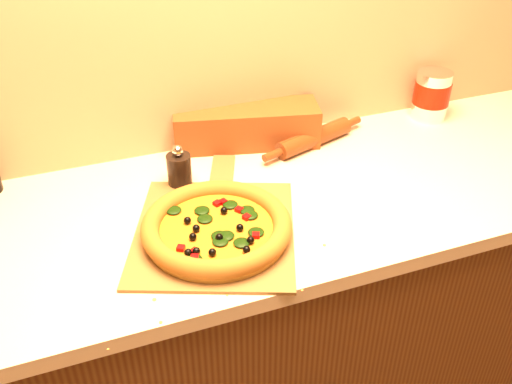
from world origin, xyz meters
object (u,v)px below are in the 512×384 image
(pepper_grinder, at_px, (179,169))
(coffee_canister, at_px, (432,94))
(pizza_peel, at_px, (215,227))
(rolling_pin, at_px, (314,138))
(pizza, at_px, (217,227))

(pepper_grinder, xyz_separation_m, coffee_canister, (0.85, 0.11, 0.03))
(pizza_peel, bearing_deg, rolling_pin, 57.49)
(pizza_peel, distance_m, rolling_pin, 0.49)
(pizza, bearing_deg, rolling_pin, 38.66)
(pizza_peel, height_order, coffee_canister, coffee_canister)
(pizza, height_order, rolling_pin, pizza)
(pizza_peel, height_order, pizza, pizza)
(coffee_canister, bearing_deg, pizza, -156.43)
(pizza_peel, bearing_deg, pepper_grinder, 119.91)
(coffee_canister, bearing_deg, rolling_pin, -174.44)
(pizza, relative_size, rolling_pin, 0.94)
(pizza, distance_m, pepper_grinder, 0.25)
(pepper_grinder, bearing_deg, pizza, -84.32)
(pizza_peel, relative_size, pepper_grinder, 4.93)
(pizza_peel, distance_m, pizza, 0.04)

